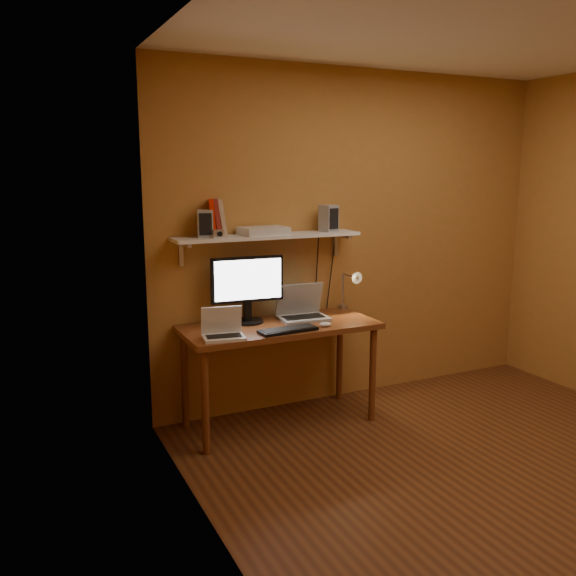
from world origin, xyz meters
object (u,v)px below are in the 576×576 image
laptop (302,309)px  speaker_left (205,224)px  monitor (247,286)px  desk (280,336)px  netbook (223,329)px  speaker_right (329,218)px  shelf_camera (218,234)px  router (263,231)px  wall_shelf (268,237)px  mouse (325,324)px  keyboard (288,330)px  desk_lamp (351,285)px

laptop → speaker_left: size_ratio=1.94×
monitor → speaker_left: size_ratio=2.78×
desk → netbook: bearing=-161.9°
laptop → speaker_right: bearing=23.8°
shelf_camera → router: shelf_camera is taller
speaker_right → laptop: bearing=-176.4°
wall_shelf → mouse: 0.76m
desk → laptop: (0.22, 0.09, 0.15)m
laptop → keyboard: (-0.25, -0.30, -0.06)m
netbook → mouse: 0.75m
speaker_right → shelf_camera: speaker_right is taller
desk → wall_shelf: 0.72m
keyboard → netbook: bearing=171.1°
monitor → mouse: size_ratio=6.02×
router → monitor: bearing=-163.1°
netbook → speaker_left: size_ratio=1.54×
netbook → speaker_right: speaker_right is taller
monitor → laptop: bearing=-2.8°
laptop → speaker_right: size_ratio=1.87×
speaker_right → desk_lamp: bearing=-37.3°
monitor → netbook: bearing=-129.4°
wall_shelf → router: size_ratio=4.19×
speaker_right → router: speaker_right is taller
wall_shelf → shelf_camera: shelf_camera is taller
wall_shelf → keyboard: (-0.03, -0.40, -0.60)m
keyboard → shelf_camera: size_ratio=4.09×
desk → keyboard: (-0.03, -0.20, 0.10)m
desk_lamp → router: router is taller
mouse → shelf_camera: (-0.66, 0.32, 0.64)m
keyboard → router: bearing=87.9°
netbook → speaker_left: bearing=97.3°
desk → speaker_left: speaker_left is taller
desk → router: (-0.04, 0.19, 0.74)m
netbook → mouse: netbook is taller
monitor → router: 0.41m
laptop → desk_lamp: (0.44, 0.03, 0.14)m
laptop → shelf_camera: (-0.62, 0.04, 0.59)m
keyboard → router: (-0.01, 0.40, 0.64)m
mouse → speaker_right: 0.84m
desk_lamp → laptop: bearing=-175.9°
speaker_right → monitor: bearing=167.7°
desk → keyboard: 0.23m
desk_lamp → speaker_left: size_ratio=1.96×
speaker_right → router: 0.54m
speaker_right → shelf_camera: size_ratio=1.98×
wall_shelf → speaker_right: 0.51m
keyboard → speaker_left: 0.92m
desk → netbook: 0.53m
mouse → speaker_left: size_ratio=0.46×
wall_shelf → desk_lamp: (0.66, -0.07, -0.40)m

